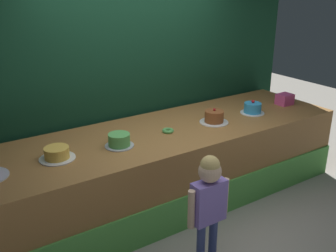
{
  "coord_description": "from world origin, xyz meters",
  "views": [
    {
      "loc": [
        -2.14,
        -2.71,
        2.41
      ],
      "look_at": [
        -0.11,
        0.36,
        1.01
      ],
      "focal_mm": 41.55,
      "sensor_mm": 36.0,
      "label": 1
    }
  ],
  "objects_px": {
    "cake_right": "(214,117)",
    "cake_far_right": "(253,108)",
    "pink_box": "(285,99)",
    "cake_left": "(57,154)",
    "cake_center": "(119,140)",
    "child_figure": "(209,198)",
    "donut": "(168,131)"
  },
  "relations": [
    {
      "from": "donut",
      "to": "cake_center",
      "type": "bearing_deg",
      "value": -175.49
    },
    {
      "from": "child_figure",
      "to": "cake_right",
      "type": "xyz_separation_m",
      "value": [
        0.92,
        1.05,
        0.23
      ]
    },
    {
      "from": "pink_box",
      "to": "cake_right",
      "type": "relative_size",
      "value": 0.59
    },
    {
      "from": "child_figure",
      "to": "cake_far_right",
      "type": "height_order",
      "value": "child_figure"
    },
    {
      "from": "child_figure",
      "to": "pink_box",
      "type": "distance_m",
      "value": 2.39
    },
    {
      "from": "cake_left",
      "to": "cake_right",
      "type": "relative_size",
      "value": 0.99
    },
    {
      "from": "pink_box",
      "to": "donut",
      "type": "height_order",
      "value": "pink_box"
    },
    {
      "from": "cake_left",
      "to": "cake_center",
      "type": "bearing_deg",
      "value": -5.24
    },
    {
      "from": "pink_box",
      "to": "cake_right",
      "type": "bearing_deg",
      "value": -178.99
    },
    {
      "from": "cake_left",
      "to": "cake_far_right",
      "type": "relative_size",
      "value": 1.12
    },
    {
      "from": "cake_far_right",
      "to": "cake_right",
      "type": "bearing_deg",
      "value": 179.69
    },
    {
      "from": "pink_box",
      "to": "cake_far_right",
      "type": "distance_m",
      "value": 0.61
    },
    {
      "from": "donut",
      "to": "cake_left",
      "type": "distance_m",
      "value": 1.21
    },
    {
      "from": "donut",
      "to": "cake_right",
      "type": "distance_m",
      "value": 0.61
    },
    {
      "from": "child_figure",
      "to": "pink_box",
      "type": "relative_size",
      "value": 5.52
    },
    {
      "from": "cake_center",
      "to": "cake_far_right",
      "type": "height_order",
      "value": "cake_far_right"
    },
    {
      "from": "cake_center",
      "to": "cake_right",
      "type": "height_order",
      "value": "cake_right"
    },
    {
      "from": "child_figure",
      "to": "donut",
      "type": "relative_size",
      "value": 8.64
    },
    {
      "from": "cake_left",
      "to": "cake_right",
      "type": "height_order",
      "value": "cake_right"
    },
    {
      "from": "cake_right",
      "to": "cake_far_right",
      "type": "relative_size",
      "value": 1.13
    },
    {
      "from": "child_figure",
      "to": "cake_right",
      "type": "relative_size",
      "value": 3.27
    },
    {
      "from": "child_figure",
      "to": "cake_left",
      "type": "relative_size",
      "value": 3.29
    },
    {
      "from": "child_figure",
      "to": "cake_far_right",
      "type": "bearing_deg",
      "value": 34.4
    },
    {
      "from": "child_figure",
      "to": "cake_center",
      "type": "height_order",
      "value": "child_figure"
    },
    {
      "from": "pink_box",
      "to": "cake_left",
      "type": "distance_m",
      "value": 3.03
    },
    {
      "from": "cake_right",
      "to": "cake_far_right",
      "type": "bearing_deg",
      "value": -0.31
    },
    {
      "from": "cake_left",
      "to": "cake_far_right",
      "type": "bearing_deg",
      "value": -1.21
    },
    {
      "from": "cake_right",
      "to": "cake_center",
      "type": "bearing_deg",
      "value": -179.64
    },
    {
      "from": "pink_box",
      "to": "cake_far_right",
      "type": "bearing_deg",
      "value": -177.68
    },
    {
      "from": "child_figure",
      "to": "donut",
      "type": "height_order",
      "value": "child_figure"
    },
    {
      "from": "cake_far_right",
      "to": "child_figure",
      "type": "bearing_deg",
      "value": -145.6
    },
    {
      "from": "child_figure",
      "to": "cake_center",
      "type": "relative_size",
      "value": 3.78
    }
  ]
}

